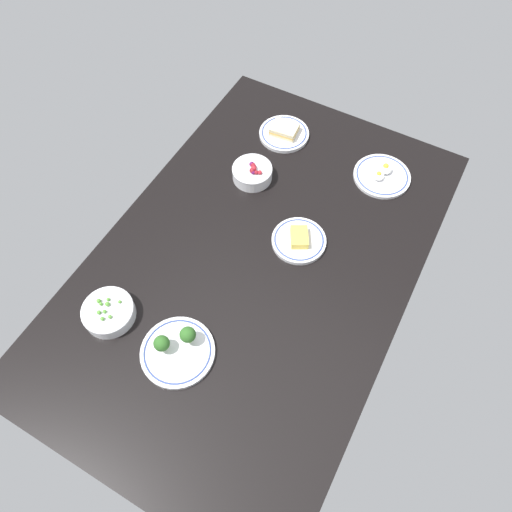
# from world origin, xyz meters

# --- Properties ---
(dining_table) EXTENTS (1.56, 0.99, 0.04)m
(dining_table) POSITION_xyz_m (0.00, 0.00, 0.02)
(dining_table) COLOR black
(dining_table) RESTS_ON ground
(plate_sandwich) EXTENTS (0.19, 0.19, 0.05)m
(plate_sandwich) POSITION_xyz_m (-0.55, -0.18, 0.05)
(plate_sandwich) COLOR silver
(plate_sandwich) RESTS_ON dining_table
(plate_broccoli) EXTENTS (0.22, 0.22, 0.08)m
(plate_broccoli) POSITION_xyz_m (0.39, -0.05, 0.06)
(plate_broccoli) COLOR silver
(plate_broccoli) RESTS_ON dining_table
(bowl_berries) EXTENTS (0.15, 0.15, 0.07)m
(bowl_berries) POSITION_xyz_m (-0.30, -0.18, 0.07)
(bowl_berries) COLOR silver
(bowl_berries) RESTS_ON dining_table
(plate_cheese) EXTENTS (0.18, 0.18, 0.04)m
(plate_cheese) POSITION_xyz_m (-0.13, 0.09, 0.05)
(plate_cheese) COLOR silver
(plate_cheese) RESTS_ON dining_table
(plate_eggs) EXTENTS (0.21, 0.21, 0.05)m
(plate_eggs) POSITION_xyz_m (-0.53, 0.24, 0.05)
(plate_eggs) COLOR silver
(plate_eggs) RESTS_ON dining_table
(bowl_peas) EXTENTS (0.16, 0.16, 0.06)m
(bowl_peas) POSITION_xyz_m (0.39, -0.29, 0.06)
(bowl_peas) COLOR silver
(bowl_peas) RESTS_ON dining_table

